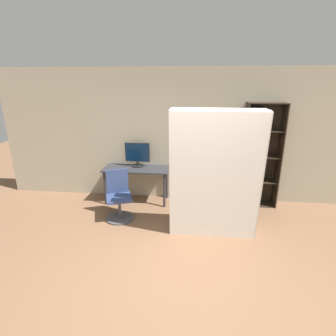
# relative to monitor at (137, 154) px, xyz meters

# --- Properties ---
(ground_plane) EXTENTS (16.00, 16.00, 0.00)m
(ground_plane) POSITION_rel_monitor_xyz_m (1.07, -2.47, -0.99)
(ground_plane) COLOR brown
(wall_back) EXTENTS (8.00, 0.06, 2.70)m
(wall_back) POSITION_rel_monitor_xyz_m (1.07, 0.18, 0.36)
(wall_back) COLOR tan
(wall_back) RESTS_ON ground
(desk) EXTENTS (1.34, 0.56, 0.73)m
(desk) POSITION_rel_monitor_xyz_m (-0.00, -0.14, -0.36)
(desk) COLOR #2D2D33
(desk) RESTS_ON ground
(monitor) EXTENTS (0.51, 0.26, 0.50)m
(monitor) POSITION_rel_monitor_xyz_m (0.00, 0.00, 0.00)
(monitor) COLOR black
(monitor) RESTS_ON desk
(office_chair) EXTENTS (0.57, 0.57, 0.90)m
(office_chair) POSITION_rel_monitor_xyz_m (-0.17, -0.88, -0.64)
(office_chair) COLOR #4C4C51
(office_chair) RESTS_ON ground
(bookshelf) EXTENTS (0.70, 0.35, 2.05)m
(bookshelf) POSITION_rel_monitor_xyz_m (2.39, -0.00, 0.02)
(bookshelf) COLOR #2D2319
(bookshelf) RESTS_ON ground
(mattress_near) EXTENTS (1.38, 0.35, 2.05)m
(mattress_near) POSITION_rel_monitor_xyz_m (1.51, -1.37, 0.03)
(mattress_near) COLOR silver
(mattress_near) RESTS_ON ground
(mattress_far) EXTENTS (1.38, 0.30, 2.05)m
(mattress_far) POSITION_rel_monitor_xyz_m (1.51, -1.17, 0.03)
(mattress_far) COLOR silver
(mattress_far) RESTS_ON ground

